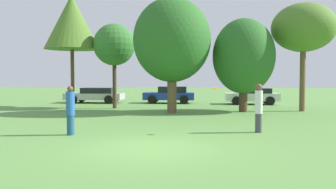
% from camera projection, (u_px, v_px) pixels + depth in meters
% --- Properties ---
extents(ground_plane, '(120.00, 120.00, 0.00)m').
position_uv_depth(ground_plane, '(150.00, 148.00, 9.96)').
color(ground_plane, '#5B8E42').
extents(person_thrower, '(0.31, 0.31, 1.73)m').
position_uv_depth(person_thrower, '(70.00, 110.00, 12.13)').
color(person_thrower, navy).
rests_on(person_thrower, ground).
extents(person_catcher, '(0.28, 0.28, 1.80)m').
position_uv_depth(person_catcher, '(259.00, 107.00, 12.69)').
color(person_catcher, '#3F3F47').
rests_on(person_catcher, ground).
extents(frisbee, '(0.23, 0.22, 0.06)m').
position_uv_depth(frisbee, '(215.00, 88.00, 12.32)').
color(frisbee, orange).
extents(tree_0, '(3.63, 3.63, 7.55)m').
position_uv_depth(tree_0, '(72.00, 22.00, 22.96)').
color(tree_0, brown).
rests_on(tree_0, ground).
extents(tree_1, '(2.74, 2.74, 5.55)m').
position_uv_depth(tree_1, '(114.00, 45.00, 22.62)').
color(tree_1, '#473323').
rests_on(tree_1, ground).
extents(tree_2, '(4.44, 4.44, 6.58)m').
position_uv_depth(tree_2, '(172.00, 40.00, 19.74)').
color(tree_2, brown).
rests_on(tree_2, ground).
extents(tree_3, '(3.64, 3.64, 5.49)m').
position_uv_depth(tree_3, '(244.00, 56.00, 20.29)').
color(tree_3, '#473323').
rests_on(tree_3, ground).
extents(tree_4, '(3.76, 3.76, 6.45)m').
position_uv_depth(tree_4, '(303.00, 28.00, 20.58)').
color(tree_4, brown).
rests_on(tree_4, ground).
extents(parked_car_silver, '(4.60, 2.20, 1.22)m').
position_uv_depth(parked_car_silver, '(96.00, 95.00, 27.63)').
color(parked_car_silver, '#B2B2B7').
rests_on(parked_car_silver, ground).
extents(parked_car_blue, '(4.03, 1.97, 1.32)m').
position_uv_depth(parked_car_blue, '(170.00, 94.00, 27.31)').
color(parked_car_blue, '#1E389E').
rests_on(parked_car_blue, ground).
extents(parked_car_white, '(3.97, 2.04, 1.22)m').
position_uv_depth(parked_car_white, '(253.00, 96.00, 26.19)').
color(parked_car_white, silver).
rests_on(parked_car_white, ground).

